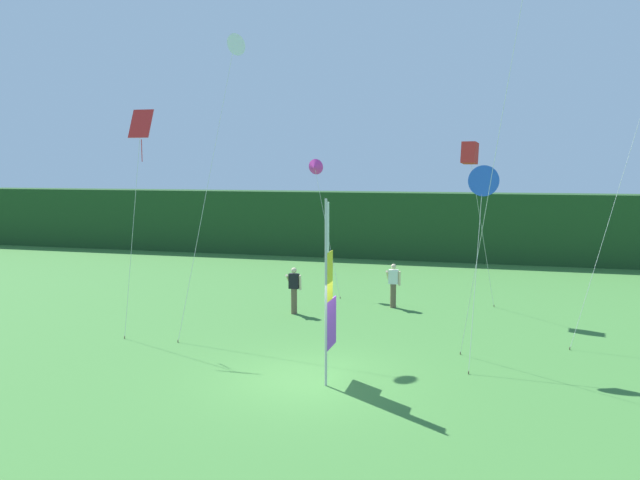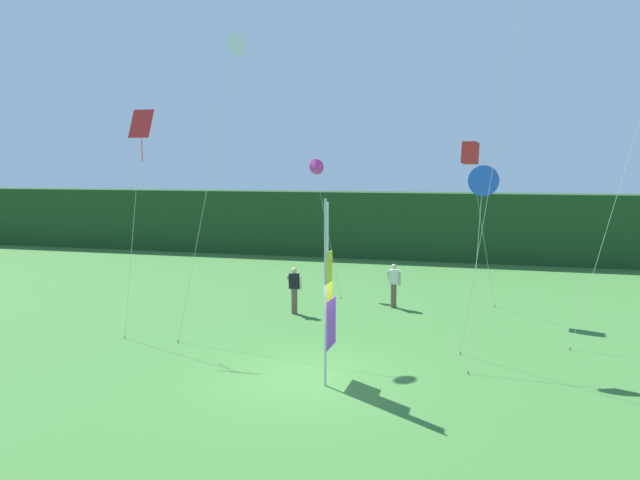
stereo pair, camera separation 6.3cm
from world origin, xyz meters
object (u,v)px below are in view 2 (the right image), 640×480
object	(u,v)px
banner_flag	(328,295)
kite_red_box_5	(470,153)
kite_white_delta_3	(234,47)
kite_red_diamond_6	(141,132)
person_mid_field	(394,284)
kite_magenta_delta_0	(315,168)
kite_blue_delta_1	(483,181)
person_near_banner	(294,289)

from	to	relation	value
banner_flag	kite_red_box_5	distance (m)	10.56
kite_white_delta_3	kite_red_diamond_6	size ratio (longest dim) A/B	1.36
person_mid_field	kite_red_box_5	world-z (taller)	kite_red_box_5
person_mid_field	kite_red_box_5	distance (m)	5.67
kite_white_delta_3	kite_magenta_delta_0	bearing A→B (deg)	81.84
kite_magenta_delta_0	kite_blue_delta_1	bearing A→B (deg)	-48.10
person_near_banner	kite_magenta_delta_0	world-z (taller)	kite_magenta_delta_0
kite_magenta_delta_0	kite_blue_delta_1	distance (m)	10.71
person_mid_field	kite_red_diamond_6	size ratio (longest dim) A/B	0.24
banner_flag	person_mid_field	size ratio (longest dim) A/B	2.73
kite_magenta_delta_0	kite_blue_delta_1	world-z (taller)	kite_magenta_delta_0
kite_magenta_delta_0	kite_red_box_5	bearing A→B (deg)	-17.40
banner_flag	person_near_banner	distance (m)	7.54
person_mid_field	kite_red_box_5	bearing A→B (deg)	14.84
person_near_banner	kite_white_delta_3	bearing A→B (deg)	-130.50
banner_flag	person_mid_field	world-z (taller)	banner_flag
person_near_banner	kite_red_diamond_6	world-z (taller)	kite_red_diamond_6
person_mid_field	banner_flag	bearing A→B (deg)	-91.70
kite_magenta_delta_0	person_near_banner	bearing A→B (deg)	-83.36
person_mid_field	kite_magenta_delta_0	bearing A→B (deg)	144.54
kite_white_delta_3	kite_red_diamond_6	bearing A→B (deg)	-141.79
kite_blue_delta_1	person_mid_field	bearing A→B (deg)	122.11
banner_flag	kite_magenta_delta_0	world-z (taller)	kite_magenta_delta_0
kite_red_box_5	kite_red_diamond_6	size ratio (longest dim) A/B	0.88
person_near_banner	person_mid_field	size ratio (longest dim) A/B	1.02
kite_blue_delta_1	kite_red_box_5	world-z (taller)	kite_red_box_5
person_mid_field	kite_white_delta_3	size ratio (longest dim) A/B	0.17
person_near_banner	kite_red_diamond_6	bearing A→B (deg)	-136.97
person_mid_field	kite_red_box_5	xyz separation A→B (m)	(2.68, 0.71, 4.94)
kite_magenta_delta_0	kite_white_delta_3	xyz separation A→B (m)	(-0.93, -6.49, 3.94)
person_near_banner	person_mid_field	bearing A→B (deg)	30.82
person_mid_field	kite_red_diamond_6	bearing A→B (deg)	-142.11
banner_flag	kite_blue_delta_1	xyz separation A→B (m)	(3.52, 3.56, 2.74)
kite_white_delta_3	banner_flag	bearing A→B (deg)	-47.85
kite_red_diamond_6	banner_flag	bearing A→B (deg)	-24.25
banner_flag	kite_red_box_5	xyz separation A→B (m)	(2.94, 9.47, 3.64)
kite_magenta_delta_0	kite_red_box_5	distance (m)	6.90
kite_magenta_delta_0	person_mid_field	bearing A→B (deg)	-35.46
kite_red_box_5	kite_red_diamond_6	distance (m)	11.77
kite_red_box_5	kite_red_diamond_6	world-z (taller)	kite_red_diamond_6
person_mid_field	kite_red_box_5	size ratio (longest dim) A/B	0.27
kite_red_diamond_6	kite_blue_delta_1	bearing A→B (deg)	2.30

